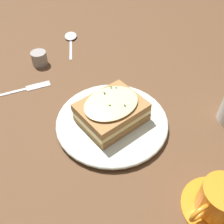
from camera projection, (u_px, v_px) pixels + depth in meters
ground_plane at (107, 124)px, 0.64m from camera, size 2.40×2.40×0.00m
dinner_plate at (112, 122)px, 0.63m from camera, size 0.27×0.27×0.02m
sandwich at (112, 111)px, 0.60m from camera, size 0.19×0.18×0.06m
teacup_with_saucer at (219, 201)px, 0.47m from camera, size 0.13×0.13×0.07m
fork at (26, 89)px, 0.73m from camera, size 0.11×0.15×0.00m
spoon at (71, 37)px, 0.91m from camera, size 0.17×0.07×0.01m
condiment_pot at (39, 58)px, 0.80m from camera, size 0.05×0.05×0.04m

